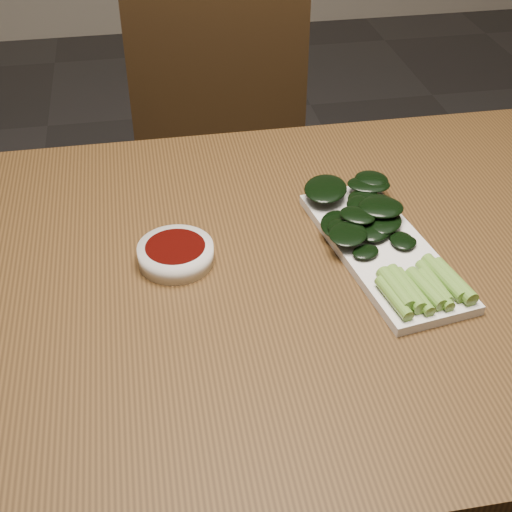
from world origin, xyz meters
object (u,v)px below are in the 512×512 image
at_px(table, 285,305).
at_px(serving_plate, 383,249).
at_px(gai_lan, 378,229).
at_px(sauce_bowl, 176,254).
at_px(chair_far, 220,170).

height_order(table, serving_plate, serving_plate).
bearing_deg(table, gai_lan, 10.68).
bearing_deg(sauce_bowl, chair_far, 77.68).
bearing_deg(serving_plate, table, -178.26).
relative_size(chair_far, serving_plate, 2.67).
xyz_separation_m(chair_far, gai_lan, (0.14, -0.68, 0.29)).
height_order(chair_far, gai_lan, chair_far).
distance_m(sauce_bowl, serving_plate, 0.29).
bearing_deg(table, chair_far, 90.11).
xyz_separation_m(table, sauce_bowl, (-0.15, 0.04, 0.09)).
distance_m(table, chair_far, 0.74).
xyz_separation_m(chair_far, sauce_bowl, (-0.15, -0.67, 0.28)).
relative_size(chair_far, gai_lan, 2.61).
height_order(table, sauce_bowl, sauce_bowl).
bearing_deg(sauce_bowl, table, -13.60).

